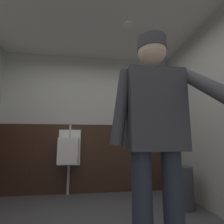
{
  "coord_description": "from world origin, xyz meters",
  "views": [
    {
      "loc": [
        -0.01,
        -1.65,
        0.95
      ],
      "look_at": [
        0.23,
        0.15,
        1.25
      ],
      "focal_mm": 27.77,
      "sensor_mm": 36.0,
      "label": 1
    }
  ],
  "objects": [
    {
      "name": "wainscot_band_back",
      "position": [
        0.0,
        1.74,
        0.63
      ],
      "size": [
        3.29,
        0.03,
        1.25
      ],
      "primitive_type": "cube",
      "color": "#382319",
      "rests_on": "ground_plane"
    },
    {
      "name": "urinal_solo",
      "position": [
        -0.36,
        1.59,
        0.78
      ],
      "size": [
        0.4,
        0.34,
        1.24
      ],
      "color": "white",
      "rests_on": "ground_plane"
    },
    {
      "name": "downlight_far",
      "position": [
        0.53,
        0.61,
        2.64
      ],
      "size": [
        0.14,
        0.14,
        0.03
      ],
      "primitive_type": "cylinder",
      "color": "white"
    },
    {
      "name": "person",
      "position": [
        0.47,
        -0.46,
        1.02
      ],
      "size": [
        0.62,
        0.6,
        1.74
      ],
      "color": "#2D3342",
      "rests_on": "ground_plane"
    },
    {
      "name": "trash_bin",
      "position": [
        1.35,
        0.81,
        0.29
      ],
      "size": [
        0.3,
        0.3,
        0.57
      ],
      "primitive_type": "cylinder",
      "color": "#38383D",
      "rests_on": "ground_plane"
    },
    {
      "name": "wall_back",
      "position": [
        0.0,
        1.81,
        1.33
      ],
      "size": [
        3.89,
        0.12,
        2.66
      ],
      "primitive_type": "cube",
      "color": "#B2B2AD",
      "rests_on": "ground_plane"
    }
  ]
}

